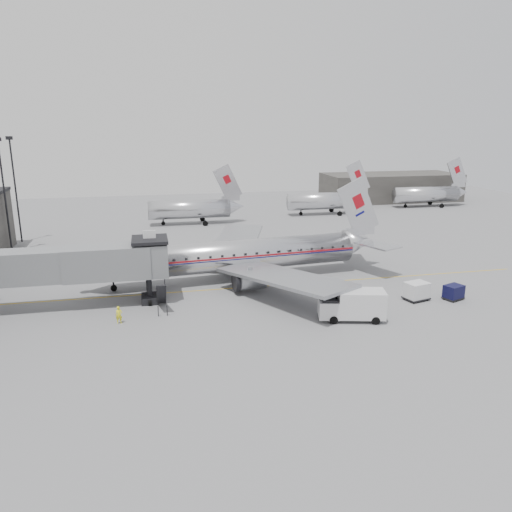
{
  "coord_description": "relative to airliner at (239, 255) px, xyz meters",
  "views": [
    {
      "loc": [
        -9.04,
        -43.8,
        17.08
      ],
      "look_at": [
        2.1,
        6.8,
        3.2
      ],
      "focal_mm": 35.0,
      "sensor_mm": 36.0,
      "label": 1
    }
  ],
  "objects": [
    {
      "name": "distant_aircraft_near",
      "position": [
        -2.49,
        32.94,
        -0.04
      ],
      "size": [
        16.39,
        3.2,
        10.26
      ],
      "color": "silver",
      "rests_on": "ground"
    },
    {
      "name": "distant_aircraft_far",
      "position": [
        47.51,
        40.94,
        -0.04
      ],
      "size": [
        16.39,
        3.2,
        10.26
      ],
      "color": "silver",
      "rests_on": "ground"
    },
    {
      "name": "distant_aircraft_mid",
      "position": [
        23.51,
        36.94,
        -0.04
      ],
      "size": [
        16.39,
        3.2,
        10.26
      ],
      "color": "silver",
      "rests_on": "ground"
    },
    {
      "name": "baggage_cart_white",
      "position": [
        15.9,
        -10.55,
        -1.81
      ],
      "size": [
        2.67,
        2.28,
        1.81
      ],
      "rotation": [
        0.0,
        0.0,
        0.25
      ],
      "color": "silver",
      "rests_on": "ground"
    },
    {
      "name": "apron_line",
      "position": [
        2.31,
        -3.06,
        -2.77
      ],
      "size": [
        60.0,
        0.15,
        0.01
      ],
      "primitive_type": "cube",
      "rotation": [
        0.0,
        0.0,
        1.57
      ],
      "color": "gold",
      "rests_on": "ground"
    },
    {
      "name": "hangar",
      "position": [
        44.31,
        50.94,
        0.22
      ],
      "size": [
        30.0,
        12.0,
        6.0
      ],
      "primitive_type": "cube",
      "color": "#373432",
      "rests_on": "ground"
    },
    {
      "name": "airliner",
      "position": [
        0.0,
        0.0,
        0.0
      ],
      "size": [
        34.9,
        32.22,
        11.04
      ],
      "rotation": [
        0.0,
        0.0,
        0.09
      ],
      "color": "silver",
      "rests_on": "ground"
    },
    {
      "name": "ground",
      "position": [
        -0.69,
        -9.06,
        -2.78
      ],
      "size": [
        160.0,
        160.0,
        0.0
      ],
      "primitive_type": "plane",
      "color": "slate",
      "rests_on": "ground"
    },
    {
      "name": "baggage_cart_navy",
      "position": [
        19.59,
        -11.22,
        -1.99
      ],
      "size": [
        2.26,
        1.99,
        1.48
      ],
      "rotation": [
        0.0,
        0.0,
        0.35
      ],
      "color": "black",
      "rests_on": "ground"
    },
    {
      "name": "ramp_worker",
      "position": [
        -12.69,
        -10.39,
        -2.0
      ],
      "size": [
        0.57,
        0.38,
        1.56
      ],
      "primitive_type": "imported",
      "rotation": [
        0.0,
        0.0,
        0.01
      ],
      "color": "yellow",
      "rests_on": "ground"
    },
    {
      "name": "service_van",
      "position": [
        7.62,
        -14.01,
        -1.34
      ],
      "size": [
        6.18,
        3.58,
        2.74
      ],
      "rotation": [
        0.0,
        0.0,
        -0.25
      ],
      "color": "silver",
      "rests_on": "ground"
    },
    {
      "name": "jet_bridge",
      "position": [
        -17.36,
        -5.4,
        1.4
      ],
      "size": [
        21.0,
        6.2,
        7.1
      ],
      "color": "slate",
      "rests_on": "ground"
    }
  ]
}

